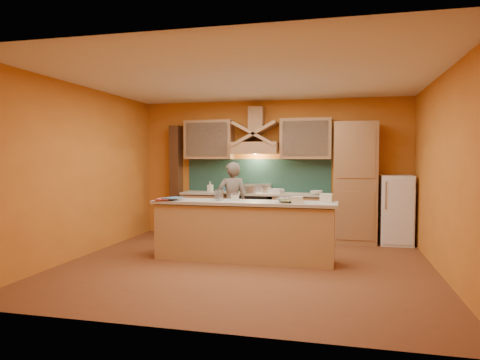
% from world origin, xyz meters
% --- Properties ---
extents(floor, '(5.50, 5.00, 0.01)m').
position_xyz_m(floor, '(0.00, 0.00, 0.00)').
color(floor, brown).
rests_on(floor, ground).
extents(ceiling, '(5.50, 5.00, 0.01)m').
position_xyz_m(ceiling, '(0.00, 0.00, 2.80)').
color(ceiling, white).
rests_on(ceiling, wall_back).
extents(wall_back, '(5.50, 0.02, 2.80)m').
position_xyz_m(wall_back, '(0.00, 2.50, 1.40)').
color(wall_back, orange).
rests_on(wall_back, floor).
extents(wall_front, '(5.50, 0.02, 2.80)m').
position_xyz_m(wall_front, '(0.00, -2.50, 1.40)').
color(wall_front, orange).
rests_on(wall_front, floor).
extents(wall_left, '(0.02, 5.00, 2.80)m').
position_xyz_m(wall_left, '(-2.75, 0.00, 1.40)').
color(wall_left, orange).
rests_on(wall_left, floor).
extents(wall_right, '(0.02, 5.00, 2.80)m').
position_xyz_m(wall_right, '(2.75, 0.00, 1.40)').
color(wall_right, orange).
rests_on(wall_right, floor).
extents(base_cabinet_left, '(1.10, 0.60, 0.86)m').
position_xyz_m(base_cabinet_left, '(-1.25, 2.20, 0.43)').
color(base_cabinet_left, '#A5754B').
rests_on(base_cabinet_left, floor).
extents(base_cabinet_right, '(1.10, 0.60, 0.86)m').
position_xyz_m(base_cabinet_right, '(0.65, 2.20, 0.43)').
color(base_cabinet_right, '#A5754B').
rests_on(base_cabinet_right, floor).
extents(counter_top, '(3.00, 0.62, 0.04)m').
position_xyz_m(counter_top, '(-0.30, 2.20, 0.90)').
color(counter_top, '#B7AD9B').
rests_on(counter_top, base_cabinet_left).
extents(stove, '(0.60, 0.58, 0.90)m').
position_xyz_m(stove, '(-0.30, 2.20, 0.45)').
color(stove, black).
rests_on(stove, floor).
extents(backsplash, '(3.00, 0.03, 0.70)m').
position_xyz_m(backsplash, '(-0.30, 2.48, 1.25)').
color(backsplash, '#193832').
rests_on(backsplash, wall_back).
extents(range_hood, '(0.92, 0.50, 0.24)m').
position_xyz_m(range_hood, '(-0.30, 2.25, 1.82)').
color(range_hood, '#A5754B').
rests_on(range_hood, wall_back).
extents(hood_chimney, '(0.30, 0.30, 0.50)m').
position_xyz_m(hood_chimney, '(-0.30, 2.35, 2.40)').
color(hood_chimney, '#A5754B').
rests_on(hood_chimney, wall_back).
extents(upper_cabinet_left, '(1.00, 0.35, 0.80)m').
position_xyz_m(upper_cabinet_left, '(-1.30, 2.33, 2.00)').
color(upper_cabinet_left, '#A5754B').
rests_on(upper_cabinet_left, wall_back).
extents(upper_cabinet_right, '(1.00, 0.35, 0.80)m').
position_xyz_m(upper_cabinet_right, '(0.70, 2.33, 2.00)').
color(upper_cabinet_right, '#A5754B').
rests_on(upper_cabinet_right, wall_back).
extents(pantry_column, '(0.80, 0.60, 2.30)m').
position_xyz_m(pantry_column, '(1.65, 2.20, 1.15)').
color(pantry_column, '#A5754B').
rests_on(pantry_column, floor).
extents(fridge, '(0.58, 0.60, 1.30)m').
position_xyz_m(fridge, '(2.40, 2.20, 0.65)').
color(fridge, white).
rests_on(fridge, floor).
extents(trim_column_left, '(0.20, 0.30, 2.30)m').
position_xyz_m(trim_column_left, '(-2.05, 2.35, 1.15)').
color(trim_column_left, '#472816').
rests_on(trim_column_left, floor).
extents(island_body, '(2.80, 0.55, 0.88)m').
position_xyz_m(island_body, '(-0.10, 0.30, 0.44)').
color(island_body, tan).
rests_on(island_body, floor).
extents(island_top, '(2.90, 0.62, 0.05)m').
position_xyz_m(island_top, '(-0.10, 0.30, 0.92)').
color(island_top, '#B7AD9B').
rests_on(island_top, island_body).
extents(person, '(0.66, 0.56, 1.55)m').
position_xyz_m(person, '(-0.66, 1.74, 0.77)').
color(person, '#70665B').
rests_on(person, floor).
extents(pot_large, '(0.28, 0.28, 0.17)m').
position_xyz_m(pot_large, '(-0.36, 2.05, 0.98)').
color(pot_large, '#B1AFB6').
rests_on(pot_large, stove).
extents(pot_small, '(0.23, 0.23, 0.15)m').
position_xyz_m(pot_small, '(-0.06, 2.21, 0.97)').
color(pot_small, silver).
rests_on(pot_small, stove).
extents(soap_bottle_a, '(0.12, 0.12, 0.21)m').
position_xyz_m(soap_bottle_a, '(-1.26, 2.25, 1.03)').
color(soap_bottle_a, silver).
rests_on(soap_bottle_a, counter_top).
extents(soap_bottle_b, '(0.12, 0.12, 0.22)m').
position_xyz_m(soap_bottle_b, '(-0.92, 2.06, 1.03)').
color(soap_bottle_b, '#305F84').
rests_on(soap_bottle_b, counter_top).
extents(bowl_back, '(0.28, 0.28, 0.07)m').
position_xyz_m(bowl_back, '(0.93, 2.08, 0.96)').
color(bowl_back, silver).
rests_on(bowl_back, counter_top).
extents(dish_rack, '(0.32, 0.29, 0.09)m').
position_xyz_m(dish_rack, '(0.15, 2.09, 0.97)').
color(dish_rack, silver).
rests_on(dish_rack, counter_top).
extents(book_lower, '(0.26, 0.34, 0.03)m').
position_xyz_m(book_lower, '(-1.48, 0.13, 0.96)').
color(book_lower, '#BE4844').
rests_on(book_lower, island_top).
extents(book_upper, '(0.35, 0.39, 0.02)m').
position_xyz_m(book_upper, '(-1.33, 0.21, 0.98)').
color(book_upper, '#3C6385').
rests_on(book_upper, island_top).
extents(jar_large, '(0.15, 0.15, 0.17)m').
position_xyz_m(jar_large, '(-0.53, 0.40, 1.03)').
color(jar_large, silver).
rests_on(jar_large, island_top).
extents(jar_small, '(0.11, 0.11, 0.14)m').
position_xyz_m(jar_small, '(-0.51, 0.25, 1.01)').
color(jar_small, silver).
rests_on(jar_small, island_top).
extents(kitchen_scale, '(0.11, 0.11, 0.09)m').
position_xyz_m(kitchen_scale, '(-0.26, 0.40, 0.99)').
color(kitchen_scale, silver).
rests_on(kitchen_scale, island_top).
extents(mixing_bowl, '(0.33, 0.33, 0.07)m').
position_xyz_m(mixing_bowl, '(0.58, 0.21, 0.98)').
color(mixing_bowl, silver).
rests_on(mixing_bowl, island_top).
extents(cloth, '(0.25, 0.21, 0.01)m').
position_xyz_m(cloth, '(0.72, 0.33, 0.95)').
color(cloth, beige).
rests_on(cloth, island_top).
extents(grocery_bag_a, '(0.22, 0.19, 0.12)m').
position_xyz_m(grocery_bag_a, '(1.18, 0.48, 1.01)').
color(grocery_bag_a, beige).
rests_on(grocery_bag_a, island_top).
extents(grocery_bag_b, '(0.17, 0.14, 0.10)m').
position_xyz_m(grocery_bag_b, '(0.75, 0.15, 1.00)').
color(grocery_bag_b, beige).
rests_on(grocery_bag_b, island_top).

